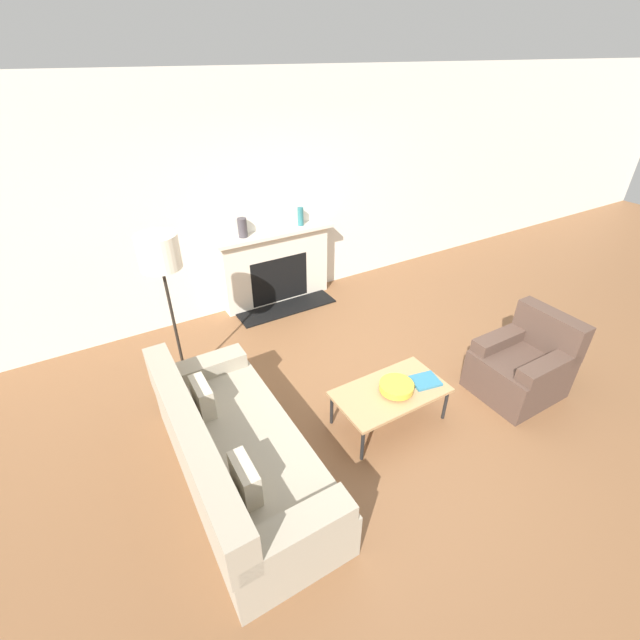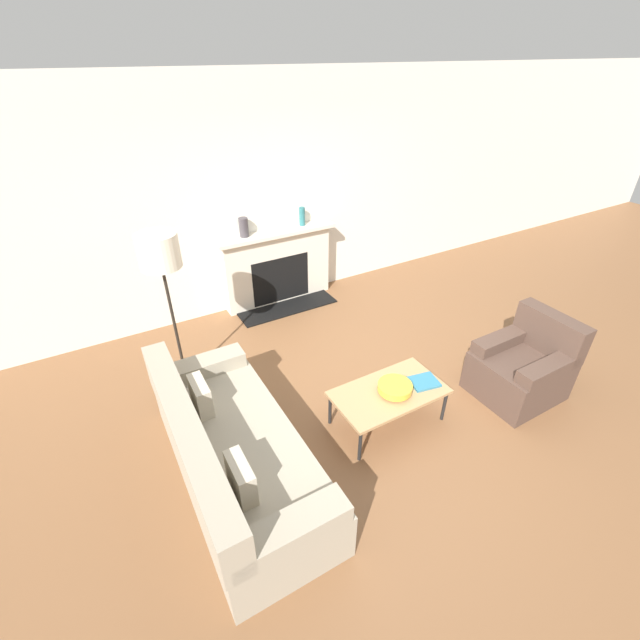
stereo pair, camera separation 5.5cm
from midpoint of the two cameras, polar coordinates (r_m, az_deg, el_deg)
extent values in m
plane|color=brown|center=(4.53, 10.45, -10.58)|extent=(18.00, 18.00, 0.00)
cube|color=silver|center=(5.78, -5.21, 16.27)|extent=(18.00, 0.06, 2.90)
cube|color=beige|center=(5.95, -5.42, 6.89)|extent=(1.52, 0.20, 0.99)
cube|color=black|center=(5.94, -5.00, 5.44)|extent=(0.84, 0.04, 0.64)
cube|color=black|center=(5.96, -4.04, 1.70)|extent=(1.37, 0.40, 0.02)
cube|color=beige|center=(5.72, -5.56, 11.47)|extent=(1.64, 0.28, 0.05)
cube|color=#9E937F|center=(3.74, -10.19, -17.55)|extent=(0.89, 2.09, 0.44)
cube|color=#9E937F|center=(3.38, -16.70, -14.90)|extent=(0.20, 2.09, 0.40)
cube|color=#9E937F|center=(2.98, -3.55, -26.21)|extent=(0.82, 0.22, 0.15)
cube|color=#9E937F|center=(4.20, -15.19, -6.07)|extent=(0.82, 0.22, 0.15)
cube|color=#C0B49C|center=(3.15, -9.98, -20.02)|extent=(0.12, 0.32, 0.28)
cube|color=#C0B49C|center=(3.78, -15.23, -9.73)|extent=(0.12, 0.32, 0.28)
cube|color=#4C382D|center=(4.87, 25.14, -6.74)|extent=(0.82, 0.72, 0.44)
cube|color=#4C382D|center=(4.88, 28.63, -1.45)|extent=(0.18, 0.72, 0.41)
cube|color=#4C382D|center=(4.82, 23.47, -2.44)|extent=(0.74, 0.18, 0.13)
cube|color=#4C382D|center=(4.60, 28.53, -5.70)|extent=(0.74, 0.18, 0.13)
cube|color=tan|center=(4.06, 9.60, -9.50)|extent=(1.05, 0.58, 0.03)
cylinder|color=black|center=(3.84, 5.79, -16.30)|extent=(0.03, 0.03, 0.35)
cylinder|color=black|center=(4.33, 16.59, -10.90)|extent=(0.03, 0.03, 0.35)
cylinder|color=black|center=(4.12, 1.74, -11.82)|extent=(0.03, 0.03, 0.35)
cylinder|color=black|center=(4.58, 12.25, -7.33)|extent=(0.03, 0.03, 0.35)
cylinder|color=gold|center=(4.05, 10.30, -9.28)|extent=(0.11, 0.11, 0.02)
cylinder|color=gold|center=(4.02, 10.36, -8.82)|extent=(0.32, 0.32, 0.06)
cube|color=teal|center=(4.20, 14.05, -7.99)|extent=(0.30, 0.26, 0.02)
cylinder|color=black|center=(4.92, -17.10, -7.36)|extent=(0.31, 0.31, 0.03)
cylinder|color=black|center=(4.53, -18.49, -0.58)|extent=(0.03, 0.03, 1.36)
cylinder|color=silver|center=(4.17, -20.38, 8.64)|extent=(0.38, 0.38, 0.32)
cylinder|color=#3D383D|center=(5.55, -9.84, 12.07)|extent=(0.12, 0.12, 0.24)
cylinder|color=#28666B|center=(5.86, -2.13, 13.64)|extent=(0.08, 0.08, 0.24)
camera|label=1|loc=(0.03, -89.67, 0.21)|focal=24.00mm
camera|label=2|loc=(0.03, 90.33, -0.21)|focal=24.00mm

